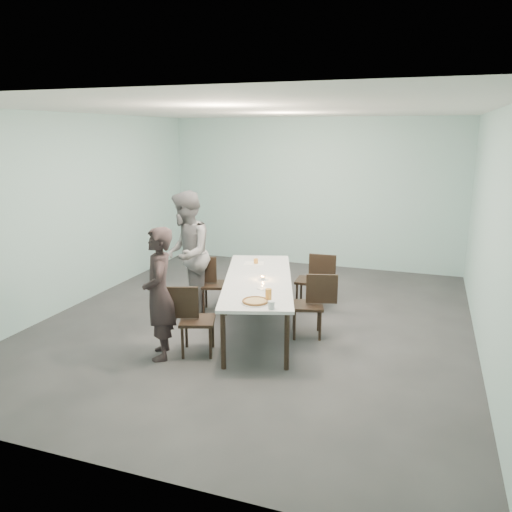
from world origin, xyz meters
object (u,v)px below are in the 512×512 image
(chair_far_right, at_px, (315,277))
(beer_glass, at_px, (268,295))
(diner_far, at_px, (186,254))
(diner_near, at_px, (159,294))
(chair_near_left, at_px, (191,315))
(water_tumbler, at_px, (271,305))
(chair_far_left, at_px, (210,280))
(tealight, at_px, (263,278))
(side_plate, at_px, (264,288))
(table, at_px, (258,282))
(amber_tumbler, at_px, (256,261))
(chair_near_right, at_px, (313,301))
(pizza, at_px, (255,301))

(chair_far_right, bearing_deg, beer_glass, 83.98)
(diner_far, bearing_deg, chair_far_right, 95.78)
(chair_far_right, xyz_separation_m, diner_near, (-1.40, -2.37, 0.31))
(chair_near_left, height_order, water_tumbler, chair_near_left)
(chair_near_left, height_order, chair_far_left, same)
(chair_far_left, bearing_deg, tealight, -43.81)
(chair_near_left, distance_m, side_plate, 0.99)
(table, xyz_separation_m, tealight, (0.08, -0.04, 0.08))
(side_plate, xyz_separation_m, amber_tumbler, (-0.50, 1.14, 0.04))
(water_tumbler, distance_m, amber_tumbler, 2.01)
(chair_far_left, bearing_deg, chair_near_right, -31.76)
(chair_far_right, height_order, beer_glass, beer_glass)
(water_tumbler, bearing_deg, side_plate, 114.74)
(table, xyz_separation_m, pizza, (0.30, -0.97, 0.08))
(pizza, distance_m, tealight, 0.96)
(chair_far_left, xyz_separation_m, diner_near, (0.08, -1.66, 0.31))
(chair_far_left, height_order, chair_far_right, same)
(diner_far, relative_size, beer_glass, 12.54)
(chair_far_left, xyz_separation_m, diner_far, (-0.29, -0.21, 0.44))
(diner_far, relative_size, amber_tumbler, 23.50)
(side_plate, relative_size, amber_tumbler, 2.25)
(pizza, xyz_separation_m, water_tumbler, (0.24, -0.13, 0.03))
(table, height_order, water_tumbler, water_tumbler)
(chair_far_left, bearing_deg, diner_near, -105.30)
(chair_near_right, bearing_deg, chair_far_left, -29.34)
(table, xyz_separation_m, side_plate, (0.22, -0.41, 0.06))
(chair_near_right, xyz_separation_m, tealight, (-0.70, -0.07, 0.27))
(diner_near, height_order, water_tumbler, diner_near)
(diner_far, bearing_deg, chair_far_left, 104.29)
(chair_far_left, distance_m, beer_glass, 1.91)
(chair_near_right, height_order, tealight, chair_near_right)
(table, relative_size, diner_far, 1.46)
(pizza, bearing_deg, side_plate, 98.22)
(side_plate, height_order, water_tumbler, water_tumbler)
(chair_far_left, relative_size, diner_near, 0.53)
(diner_far, bearing_deg, beer_glass, 34.52)
(diner_near, relative_size, amber_tumbler, 20.35)
(chair_near_right, bearing_deg, side_plate, 23.13)
(table, distance_m, tealight, 0.12)
(pizza, xyz_separation_m, beer_glass, (0.12, 0.12, 0.06))
(side_plate, bearing_deg, tealight, 110.43)
(diner_far, height_order, water_tumbler, diner_far)
(chair_near_right, relative_size, tealight, 15.54)
(tealight, bearing_deg, water_tumbler, -66.74)
(chair_near_left, bearing_deg, water_tumbler, -24.29)
(chair_near_right, distance_m, water_tumbler, 1.20)
(pizza, relative_size, water_tumbler, 3.78)
(table, height_order, beer_glass, beer_glass)
(chair_far_left, height_order, amber_tumbler, chair_far_left)
(table, bearing_deg, tealight, -24.57)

